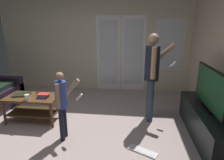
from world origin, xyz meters
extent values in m
cube|color=#A5918E|center=(0.00, 0.00, -0.01)|extent=(5.27, 5.51, 0.02)
cube|color=beige|center=(0.00, 2.73, 1.44)|extent=(5.27, 0.06, 2.88)
cube|color=white|center=(0.40, 2.68, 1.00)|extent=(0.65, 0.02, 2.05)
cube|color=silver|center=(0.40, 2.67, 1.05)|extent=(0.49, 0.01, 1.75)
cube|color=white|center=(1.08, 2.68, 1.00)|extent=(0.65, 0.02, 2.05)
cube|color=silver|center=(1.08, 2.67, 1.05)|extent=(0.49, 0.01, 1.75)
cube|color=white|center=(2.03, 2.68, 1.27)|extent=(0.73, 0.02, 1.36)
cube|color=silver|center=(2.03, 2.67, 1.27)|extent=(0.67, 0.01, 1.30)
cube|color=#291B2B|center=(-1.97, 1.56, 0.30)|extent=(0.87, 0.16, 0.60)
cube|color=#503419|center=(-0.76, 0.65, 0.47)|extent=(0.98, 0.53, 0.04)
cube|color=#422C15|center=(-0.76, 0.65, 0.17)|extent=(0.90, 0.45, 0.02)
cylinder|color=#503419|center=(-1.22, 0.42, 0.23)|extent=(0.05, 0.05, 0.45)
cylinder|color=#503419|center=(-0.31, 0.42, 0.23)|extent=(0.05, 0.05, 0.45)
cylinder|color=#503419|center=(-1.22, 0.88, 0.23)|extent=(0.05, 0.05, 0.45)
cylinder|color=#503419|center=(-0.31, 0.88, 0.23)|extent=(0.05, 0.05, 0.45)
cube|color=black|center=(2.30, 0.44, 0.25)|extent=(0.42, 1.73, 0.50)
cube|color=black|center=(2.30, 0.44, 0.52)|extent=(0.08, 0.41, 0.04)
cube|color=black|center=(2.30, 0.44, 0.85)|extent=(0.04, 1.18, 0.63)
cube|color=#194C28|center=(2.28, 0.44, 0.85)|extent=(0.00, 1.13, 0.58)
cylinder|color=#2C3D51|center=(1.45, 0.88, 0.40)|extent=(0.11, 0.11, 0.80)
cylinder|color=#2C3D51|center=(1.44, 1.06, 0.40)|extent=(0.11, 0.11, 0.80)
cylinder|color=#1C2131|center=(1.45, 0.97, 1.12)|extent=(0.26, 0.26, 0.63)
sphere|color=tan|center=(1.45, 0.97, 1.55)|extent=(0.19, 0.19, 0.19)
cylinder|color=tan|center=(1.46, 0.80, 1.15)|extent=(0.09, 0.09, 0.56)
cylinder|color=tan|center=(1.65, 1.16, 1.25)|extent=(0.48, 0.12, 0.44)
cube|color=white|center=(1.85, 1.17, 1.06)|extent=(0.13, 0.05, 0.12)
cylinder|color=#1D1B2F|center=(0.02, 0.07, 0.27)|extent=(0.08, 0.08, 0.55)
cylinder|color=#1D1B2F|center=(0.02, 0.19, 0.27)|extent=(0.08, 0.08, 0.55)
cylinder|color=#324696|center=(0.02, 0.13, 0.76)|extent=(0.18, 0.18, 0.43)
sphere|color=#957051|center=(0.02, 0.13, 1.05)|extent=(0.13, 0.13, 0.13)
cylinder|color=#957051|center=(0.02, 0.01, 0.78)|extent=(0.06, 0.06, 0.38)
cylinder|color=#957051|center=(0.15, 0.25, 0.83)|extent=(0.30, 0.06, 0.33)
cube|color=white|center=(0.27, 0.25, 0.69)|extent=(0.11, 0.04, 0.13)
cylinder|color=#3A362E|center=(-2.31, 1.88, 0.01)|extent=(0.26, 0.26, 0.02)
cube|color=white|center=(1.29, -0.08, 0.01)|extent=(0.45, 0.32, 0.02)
cube|color=silver|center=(1.29, -0.08, 0.02)|extent=(0.40, 0.27, 0.00)
cube|color=#28281A|center=(-1.00, 0.70, 0.51)|extent=(0.37, 0.33, 0.02)
cylinder|color=white|center=(-0.76, 0.47, 0.55)|extent=(0.08, 0.08, 0.11)
cube|color=black|center=(-0.68, 0.80, 0.50)|extent=(0.18, 0.12, 0.02)
cube|color=#7D3593|center=(-0.53, 0.62, 0.50)|extent=(0.20, 0.17, 0.02)
cube|color=#356EAF|center=(-0.53, 0.62, 0.53)|extent=(0.17, 0.13, 0.03)
cube|color=red|center=(-0.53, 0.63, 0.55)|extent=(0.21, 0.14, 0.02)
camera|label=1|loc=(1.13, -2.51, 1.80)|focal=30.64mm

